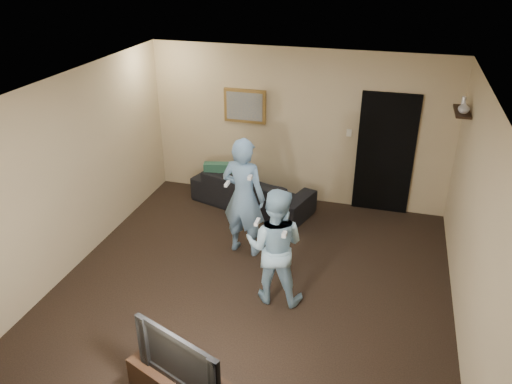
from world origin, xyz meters
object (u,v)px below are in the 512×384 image
(television, at_px, (185,354))
(wii_player_right, at_px, (275,246))
(sofa, at_px, (252,190))
(wii_player_left, at_px, (244,197))

(television, relative_size, wii_player_right, 0.64)
(sofa, height_order, television, television)
(wii_player_left, xyz_separation_m, wii_player_right, (0.68, -0.92, -0.11))
(television, height_order, wii_player_left, wii_player_left)
(television, bearing_deg, wii_player_right, 101.12)
(television, distance_m, wii_player_right, 1.96)
(wii_player_right, bearing_deg, television, -100.09)
(wii_player_left, bearing_deg, sofa, 101.43)
(television, xyz_separation_m, wii_player_left, (-0.33, 2.85, 0.12))
(sofa, relative_size, television, 2.10)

